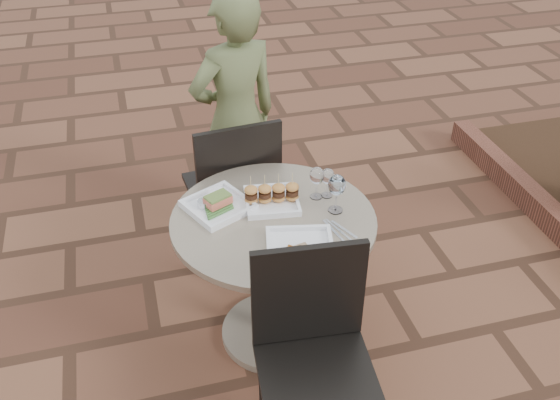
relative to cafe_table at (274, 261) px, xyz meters
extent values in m
plane|color=brown|center=(0.26, -0.25, -0.48)|extent=(60.00, 60.00, 0.00)
cylinder|color=gray|center=(0.00, 0.00, -0.46)|extent=(0.52, 0.52, 0.04)
cylinder|color=gray|center=(0.00, 0.00, -0.13)|extent=(0.08, 0.08, 0.70)
cylinder|color=tan|center=(0.00, 0.00, 0.23)|extent=(0.90, 0.90, 0.03)
cube|color=black|center=(-0.07, 0.68, -0.03)|extent=(0.48, 0.48, 0.03)
cube|color=black|center=(-0.05, 0.48, 0.22)|extent=(0.44, 0.07, 0.46)
cylinder|color=black|center=(0.11, 0.88, -0.26)|extent=(0.02, 0.02, 0.44)
cylinder|color=black|center=(-0.27, 0.85, -0.26)|extent=(0.02, 0.02, 0.44)
cylinder|color=black|center=(0.14, 0.50, -0.26)|extent=(0.02, 0.02, 0.44)
cylinder|color=black|center=(-0.24, 0.47, -0.26)|extent=(0.02, 0.02, 0.44)
cube|color=black|center=(0.00, -0.66, -0.03)|extent=(0.48, 0.48, 0.03)
cube|color=black|center=(0.02, -0.46, 0.22)|extent=(0.44, 0.07, 0.46)
cylinder|color=black|center=(-0.17, -0.45, -0.26)|extent=(0.02, 0.02, 0.44)
cylinder|color=black|center=(0.21, -0.49, -0.26)|extent=(0.02, 0.02, 0.44)
imported|color=#545C33|center=(0.03, 0.93, 0.24)|extent=(0.61, 0.49, 1.46)
cube|color=white|center=(-0.22, 0.13, 0.25)|extent=(0.34, 0.34, 0.01)
cube|color=#E56B50|center=(-0.22, 0.13, 0.29)|extent=(0.13, 0.11, 0.04)
cube|color=#576D31|center=(-0.22, 0.13, 0.31)|extent=(0.13, 0.11, 0.01)
cube|color=white|center=(0.02, 0.11, 0.25)|extent=(0.27, 0.27, 0.01)
cube|color=white|center=(0.05, -0.25, 0.25)|extent=(0.32, 0.32, 0.01)
ellipsoid|color=#E05C91|center=(0.00, -0.31, 0.27)|extent=(0.05, 0.04, 0.02)
cylinder|color=white|center=(0.28, -0.02, 0.25)|extent=(0.07, 0.07, 0.00)
cylinder|color=white|center=(0.28, -0.02, 0.29)|extent=(0.01, 0.01, 0.08)
ellipsoid|color=white|center=(0.28, -0.02, 0.38)|extent=(0.08, 0.08, 0.10)
cylinder|color=white|center=(0.28, -0.02, 0.38)|extent=(0.06, 0.06, 0.04)
cylinder|color=white|center=(0.23, 0.10, 0.25)|extent=(0.06, 0.06, 0.00)
cylinder|color=white|center=(0.23, 0.10, 0.28)|extent=(0.01, 0.01, 0.07)
ellipsoid|color=white|center=(0.23, 0.10, 0.36)|extent=(0.07, 0.07, 0.08)
cylinder|color=white|center=(0.28, 0.10, 0.25)|extent=(0.05, 0.05, 0.00)
cylinder|color=white|center=(0.28, 0.10, 0.28)|extent=(0.01, 0.01, 0.06)
ellipsoid|color=white|center=(0.28, 0.10, 0.35)|extent=(0.06, 0.06, 0.08)
cylinder|color=silver|center=(-0.28, 0.15, 0.27)|extent=(0.06, 0.06, 0.04)
camera|label=1|loc=(-0.54, -2.10, 1.88)|focal=40.00mm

